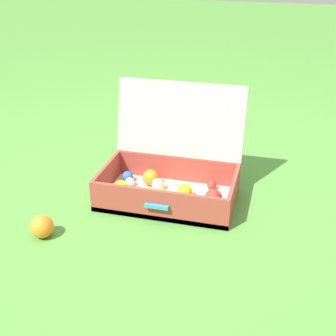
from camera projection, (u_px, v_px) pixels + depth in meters
name	position (u px, v px, depth m)	size (l,w,h in m)	color
ground_plane	(158.00, 194.00, 2.31)	(16.00, 16.00, 0.00)	#4C8C38
open_suitcase	(170.00, 174.00, 2.25)	(0.65, 0.50, 0.52)	beige
stray_ball_on_grass	(42.00, 227.00, 1.96)	(0.10, 0.10, 0.10)	orange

